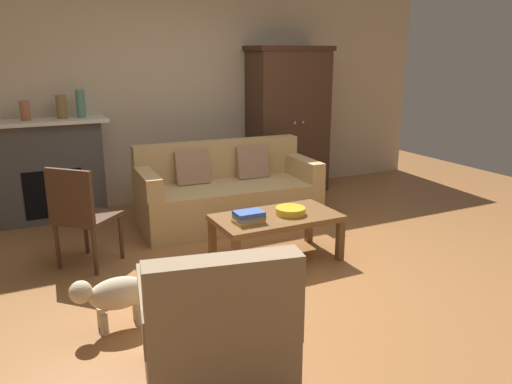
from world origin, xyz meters
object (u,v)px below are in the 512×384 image
fruit_bowl (290,211)px  side_chair_wooden (80,211)px  fireplace (50,170)px  mantel_vase_terracotta (25,111)px  armchair_near_left (216,337)px  couch (227,194)px  mantel_vase_bronze (61,107)px  mantel_vase_jade (81,104)px  book_stack (249,217)px  armoire (288,120)px  coffee_table (276,221)px  dog (114,295)px

fruit_bowl → side_chair_wooden: bearing=160.0°
fireplace → fruit_bowl: (1.80, -2.14, -0.12)m
mantel_vase_terracotta → armchair_near_left: mantel_vase_terracotta is taller
couch → side_chair_wooden: side_chair_wooden is taller
fireplace → mantel_vase_bronze: 0.70m
mantel_vase_jade → armchair_near_left: bearing=-87.8°
couch → fireplace: bearing=151.3°
fireplace → mantel_vase_bronze: (0.18, -0.02, 0.68)m
book_stack → mantel_vase_jade: size_ratio=0.86×
fireplace → side_chair_wooden: 1.53m
armoire → mantel_vase_bronze: armoire is taller
couch → fruit_bowl: bearing=-85.7°
coffee_table → couch: bearing=88.4°
couch → side_chair_wooden: bearing=-159.8°
fireplace → armchair_near_left: (0.51, -3.54, -0.25)m
dog → mantel_vase_jade: bearing=84.8°
armoire → side_chair_wooden: size_ratio=2.10×
coffee_table → mantel_vase_jade: mantel_vase_jade is taller
couch → book_stack: 1.30m
fireplace → couch: bearing=-28.7°
side_chair_wooden → couch: bearing=20.2°
couch → mantel_vase_terracotta: mantel_vase_terracotta is taller
mantel_vase_jade → mantel_vase_terracotta: bearing=180.0°
mantel_vase_jade → side_chair_wooden: bearing=-100.5°
book_stack → side_chair_wooden: size_ratio=0.29×
mantel_vase_jade → armchair_near_left: mantel_vase_jade is taller
armoire → book_stack: bearing=-127.0°
fruit_bowl → dog: fruit_bowl is taller
mantel_vase_terracotta → fruit_bowl: bearing=-47.0°
couch → dog: bearing=-132.3°
coffee_table → armchair_near_left: armchair_near_left is taller
coffee_table → dog: coffee_table is taller
couch → side_chair_wooden: size_ratio=2.18×
armoire → fireplace: bearing=178.5°
side_chair_wooden → dog: size_ratio=1.57×
fruit_bowl → book_stack: (-0.43, -0.04, 0.02)m
fireplace → mantel_vase_terracotta: bearing=-174.3°
coffee_table → side_chair_wooden: 1.68m
fireplace → mantel_vase_jade: 0.80m
armoire → dog: 3.88m
couch → mantel_vase_bronze: bearing=149.0°
armoire → couch: size_ratio=0.96×
armoire → mantel_vase_bronze: bearing=178.8°
fireplace → mantel_vase_bronze: size_ratio=5.02×
fruit_bowl → side_chair_wooden: size_ratio=0.29×
mantel_vase_jade → mantel_vase_bronze: bearing=180.0°
couch → mantel_vase_terracotta: size_ratio=9.66×
dog → couch: bearing=47.7°
mantel_vase_bronze → dog: 2.82m
fruit_bowl → book_stack: size_ratio=1.02×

